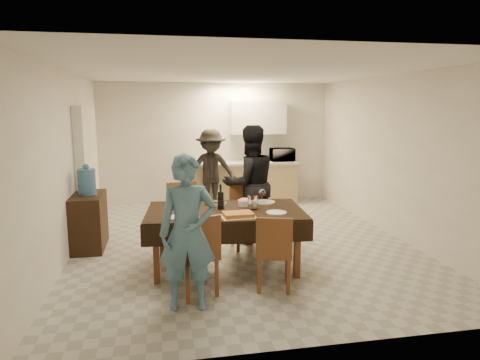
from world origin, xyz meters
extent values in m
cube|color=#B5B5B0|center=(0.00, 0.00, 0.00)|extent=(5.00, 6.00, 0.02)
cube|color=white|center=(0.00, 0.00, 2.60)|extent=(5.00, 6.00, 0.02)
cube|color=white|center=(0.00, 3.00, 1.30)|extent=(5.00, 0.02, 2.60)
cube|color=white|center=(0.00, -3.00, 1.30)|extent=(5.00, 0.02, 2.60)
cube|color=white|center=(-2.50, 0.00, 1.30)|extent=(0.02, 6.00, 2.60)
cube|color=white|center=(2.50, 0.00, 1.30)|extent=(0.02, 6.00, 2.60)
cube|color=white|center=(-2.42, 1.20, 1.05)|extent=(0.15, 1.40, 2.10)
cube|color=tan|center=(0.60, 2.68, 0.43)|extent=(2.20, 0.60, 0.86)
cube|color=#B8B7B2|center=(0.60, 2.68, 0.89)|extent=(2.24, 0.64, 0.05)
cube|color=silver|center=(0.90, 2.82, 1.85)|extent=(1.20, 0.34, 0.70)
cube|color=black|center=(-0.41, -0.98, 0.76)|extent=(2.08, 1.33, 0.04)
cube|color=brown|center=(-0.41, -0.98, 0.37)|extent=(0.07, 0.07, 0.74)
cube|color=brown|center=(-0.86, -1.73, 0.46)|extent=(0.54, 0.54, 0.05)
cube|color=brown|center=(-0.86, -1.92, 0.71)|extent=(0.42, 0.18, 0.46)
cube|color=brown|center=(0.04, -1.73, 0.43)|extent=(0.49, 0.49, 0.05)
cube|color=brown|center=(0.04, -1.91, 0.67)|extent=(0.40, 0.14, 0.43)
cube|color=brown|center=(-0.86, -0.23, 0.48)|extent=(0.56, 0.56, 0.05)
cube|color=brown|center=(-0.86, -0.44, 0.75)|extent=(0.45, 0.16, 0.48)
cube|color=brown|center=(0.04, -0.23, 0.49)|extent=(0.48, 0.48, 0.05)
cube|color=brown|center=(0.04, -0.44, 0.77)|extent=(0.46, 0.07, 0.49)
cube|color=black|center=(-2.28, 0.18, 0.41)|extent=(0.44, 0.88, 0.81)
cylinder|color=teal|center=(-2.28, 0.18, 1.00)|extent=(0.26, 0.26, 0.38)
cylinder|color=white|center=(-0.06, -1.03, 0.87)|extent=(0.12, 0.12, 0.19)
cube|color=#D4823E|center=(-0.31, -1.36, 0.80)|extent=(0.43, 0.34, 0.05)
cylinder|color=silver|center=(-0.11, -0.80, 0.82)|extent=(0.20, 0.20, 0.08)
cylinder|color=silver|center=(-0.46, -0.70, 0.80)|extent=(0.20, 0.20, 0.04)
cylinder|color=silver|center=(-1.01, -1.28, 0.79)|extent=(0.26, 0.26, 0.02)
cylinder|color=silver|center=(0.19, -1.28, 0.79)|extent=(0.26, 0.26, 0.01)
cylinder|color=silver|center=(-1.01, -0.68, 0.79)|extent=(0.25, 0.25, 0.01)
cylinder|color=silver|center=(0.19, -0.68, 0.79)|extent=(0.28, 0.28, 0.02)
imported|color=silver|center=(1.42, 2.68, 1.05)|extent=(0.51, 0.34, 0.28)
imported|color=teal|center=(-0.96, -2.03, 0.81)|extent=(0.62, 0.43, 1.62)
imported|color=black|center=(0.14, 0.07, 0.91)|extent=(0.99, 0.84, 1.81)
imported|color=black|center=(-0.20, 2.23, 0.82)|extent=(1.06, 0.61, 1.64)
camera|label=1|loc=(-1.22, -6.28, 2.09)|focal=32.00mm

